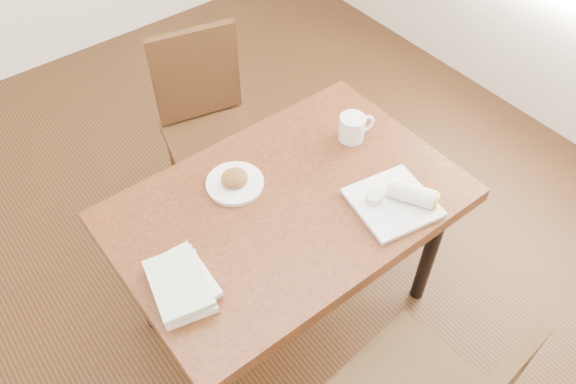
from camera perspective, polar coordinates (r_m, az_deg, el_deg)
ground at (r=2.63m, az=0.00°, el=-11.72°), size 4.00×5.00×0.01m
table at (r=2.07m, az=0.00°, el=-2.43°), size 1.24×0.82×0.75m
chair_far at (r=2.66m, az=-8.15°, el=7.36°), size 0.51×0.51×0.95m
plate_scone at (r=2.05m, az=-5.43°, el=1.07°), size 0.21×0.21×0.07m
coffee_mug at (r=2.22m, az=6.63°, el=6.58°), size 0.15×0.10×0.10m
plate_burrito at (r=2.01m, az=11.18°, el=-0.78°), size 0.32×0.32×0.09m
book_stack at (r=1.80m, az=-10.82°, el=-9.16°), size 0.22×0.28×0.06m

